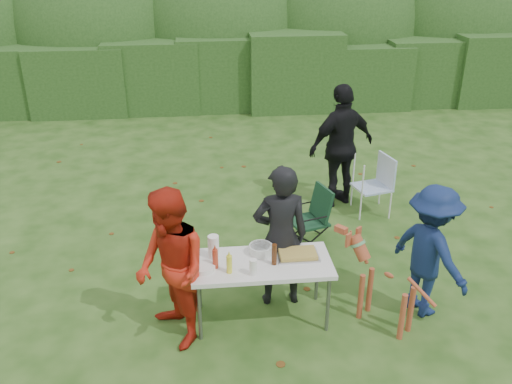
{
  "coord_description": "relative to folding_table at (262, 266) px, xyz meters",
  "views": [
    {
      "loc": [
        -0.59,
        -5.11,
        3.89
      ],
      "look_at": [
        0.05,
        0.95,
        1.0
      ],
      "focal_mm": 38.0,
      "sensor_mm": 36.0,
      "label": 1
    }
  ],
  "objects": [
    {
      "name": "ground",
      "position": [
        0.02,
        0.24,
        -0.69
      ],
      "size": [
        80.0,
        80.0,
        0.0
      ],
      "primitive_type": "plane",
      "color": "#1E4211"
    },
    {
      "name": "cup_stack",
      "position": [
        -0.11,
        -0.23,
        0.14
      ],
      "size": [
        0.08,
        0.08,
        0.18
      ],
      "primitive_type": "cylinder",
      "color": "white",
      "rests_on": "folding_table"
    },
    {
      "name": "person_red_jacket",
      "position": [
        -0.94,
        -0.24,
        0.18
      ],
      "size": [
        0.94,
        1.03,
        1.73
      ],
      "primitive_type": "imported",
      "rotation": [
        0.0,
        0.0,
        -1.14
      ],
      "color": "#B62211",
      "rests_on": "ground"
    },
    {
      "name": "ketchup_bottle",
      "position": [
        -0.49,
        -0.06,
        0.16
      ],
      "size": [
        0.06,
        0.06,
        0.22
      ],
      "primitive_type": "cylinder",
      "color": "#B3371E",
      "rests_on": "folding_table"
    },
    {
      "name": "focaccia_bread",
      "position": [
        0.4,
        0.07,
        0.09
      ],
      "size": [
        0.4,
        0.26,
        0.04
      ],
      "primitive_type": "cube",
      "color": "#B69B45",
      "rests_on": "food_tray"
    },
    {
      "name": "camping_chair",
      "position": [
        0.81,
        1.49,
        -0.26
      ],
      "size": [
        0.67,
        0.67,
        0.86
      ],
      "primitive_type": null,
      "rotation": [
        0.0,
        0.0,
        3.44
      ],
      "color": "#143721",
      "rests_on": "ground"
    },
    {
      "name": "shrub_backdrop",
      "position": [
        0.02,
        9.84,
        0.91
      ],
      "size": [
        20.0,
        2.6,
        3.2
      ],
      "primitive_type": "ellipsoid",
      "color": "#3D6628",
      "rests_on": "ground"
    },
    {
      "name": "beer_bottle",
      "position": [
        0.13,
        -0.05,
        0.17
      ],
      "size": [
        0.06,
        0.06,
        0.24
      ],
      "primitive_type": "cylinder",
      "color": "#47230F",
      "rests_on": "folding_table"
    },
    {
      "name": "paper_towel_roll",
      "position": [
        -0.5,
        0.15,
        0.18
      ],
      "size": [
        0.12,
        0.12,
        0.26
      ],
      "primitive_type": "cylinder",
      "color": "white",
      "rests_on": "folding_table"
    },
    {
      "name": "person_cook",
      "position": [
        0.25,
        0.31,
        0.17
      ],
      "size": [
        0.64,
        0.43,
        1.72
      ],
      "primitive_type": "imported",
      "rotation": [
        0.0,
        0.0,
        3.17
      ],
      "color": "black",
      "rests_on": "ground"
    },
    {
      "name": "folding_table",
      "position": [
        0.0,
        0.0,
        0.0
      ],
      "size": [
        1.5,
        0.7,
        0.74
      ],
      "color": "silver",
      "rests_on": "ground"
    },
    {
      "name": "hedge_row",
      "position": [
        0.02,
        8.24,
        0.16
      ],
      "size": [
        22.0,
        1.4,
        1.7
      ],
      "primitive_type": "cube",
      "color": "#23471C",
      "rests_on": "ground"
    },
    {
      "name": "child",
      "position": [
        1.84,
        -0.04,
        0.09
      ],
      "size": [
        0.95,
        1.15,
        1.55
      ],
      "primitive_type": "imported",
      "rotation": [
        0.0,
        0.0,
        2.02
      ],
      "color": "#11214D",
      "rests_on": "ground"
    },
    {
      "name": "pasta_bowl",
      "position": [
        0.01,
        0.18,
        0.1
      ],
      "size": [
        0.26,
        0.26,
        0.1
      ],
      "primitive_type": "cylinder",
      "color": "silver",
      "rests_on": "folding_table"
    },
    {
      "name": "food_tray",
      "position": [
        0.4,
        0.07,
        0.06
      ],
      "size": [
        0.45,
        0.3,
        0.02
      ],
      "primitive_type": "cube",
      "color": "#B7B7BA",
      "rests_on": "folding_table"
    },
    {
      "name": "person_black_puffy",
      "position": [
        1.55,
        2.77,
        0.28
      ],
      "size": [
        1.23,
        0.86,
        1.93
      ],
      "primitive_type": "imported",
      "rotation": [
        0.0,
        0.0,
        3.52
      ],
      "color": "black",
      "rests_on": "ground"
    },
    {
      "name": "mustard_bottle",
      "position": [
        -0.35,
        -0.16,
        0.15
      ],
      "size": [
        0.06,
        0.06,
        0.2
      ],
      "primitive_type": "cylinder",
      "color": "yellow",
      "rests_on": "folding_table"
    },
    {
      "name": "dog",
      "position": [
        1.33,
        -0.24,
        -0.2
      ],
      "size": [
        0.98,
        1.04,
        0.97
      ],
      "primitive_type": null,
      "rotation": [
        0.0,
        0.0,
        2.28
      ],
      "color": "#A34A2B",
      "rests_on": "ground"
    },
    {
      "name": "lawn_chair",
      "position": [
        1.97,
        2.4,
        -0.23
      ],
      "size": [
        0.65,
        0.65,
        0.91
      ],
      "primitive_type": null,
      "rotation": [
        0.0,
        0.0,
        3.38
      ],
      "color": "#5989C6",
      "rests_on": "ground"
    },
    {
      "name": "plate_stack",
      "position": [
        -0.62,
        -0.08,
        0.08
      ],
      "size": [
        0.24,
        0.24,
        0.05
      ],
      "primitive_type": "cylinder",
      "color": "white",
      "rests_on": "folding_table"
    }
  ]
}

